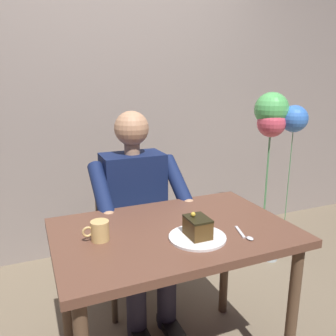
% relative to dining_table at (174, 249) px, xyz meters
% --- Properties ---
extents(cafe_rear_panel, '(6.40, 0.12, 3.00)m').
position_rel_dining_table_xyz_m(cafe_rear_panel, '(0.00, -1.44, 0.85)').
color(cafe_rear_panel, gray).
rests_on(cafe_rear_panel, ground).
extents(dining_table, '(1.03, 0.68, 0.75)m').
position_rel_dining_table_xyz_m(dining_table, '(0.00, 0.00, 0.00)').
color(dining_table, brown).
rests_on(dining_table, ground).
extents(chair, '(0.42, 0.42, 0.89)m').
position_rel_dining_table_xyz_m(chair, '(0.00, -0.69, -0.16)').
color(chair, brown).
rests_on(chair, ground).
extents(seated_person, '(0.53, 0.58, 1.21)m').
position_rel_dining_table_xyz_m(seated_person, '(0.00, -0.52, -0.02)').
color(seated_person, '#131E45').
rests_on(seated_person, ground).
extents(dessert_plate, '(0.24, 0.24, 0.01)m').
position_rel_dining_table_xyz_m(dessert_plate, '(-0.05, 0.13, 0.11)').
color(dessert_plate, white).
rests_on(dessert_plate, dining_table).
extents(cake_slice, '(0.09, 0.11, 0.10)m').
position_rel_dining_table_xyz_m(cake_slice, '(-0.05, 0.13, 0.15)').
color(cake_slice, '#503617').
rests_on(cake_slice, dessert_plate).
extents(coffee_cup, '(0.11, 0.08, 0.08)m').
position_rel_dining_table_xyz_m(coffee_cup, '(0.32, -0.02, 0.14)').
color(coffee_cup, tan).
rests_on(coffee_cup, dining_table).
extents(dessert_spoon, '(0.04, 0.14, 0.01)m').
position_rel_dining_table_xyz_m(dessert_spoon, '(-0.25, 0.19, 0.10)').
color(dessert_spoon, silver).
rests_on(dessert_spoon, dining_table).
extents(balloon_display, '(0.35, 0.31, 1.30)m').
position_rel_dining_table_xyz_m(balloon_display, '(-1.11, -0.69, 0.39)').
color(balloon_display, '#B2C1C6').
rests_on(balloon_display, ground).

